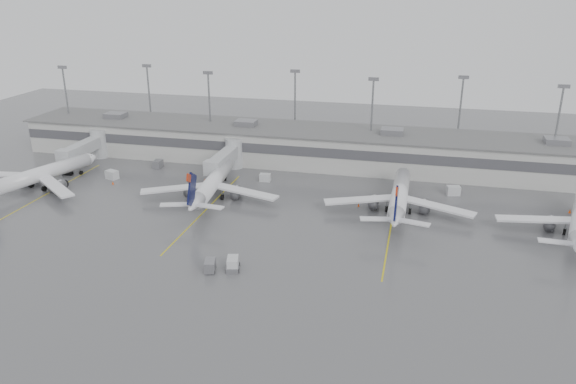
% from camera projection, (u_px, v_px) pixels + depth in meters
% --- Properties ---
extents(ground, '(260.00, 260.00, 0.00)m').
position_uv_depth(ground, '(259.00, 281.00, 81.87)').
color(ground, '#565658').
rests_on(ground, ground).
extents(terminal, '(152.00, 17.00, 9.45)m').
position_uv_depth(terminal, '(327.00, 147.00, 133.14)').
color(terminal, '#B3B3AE').
rests_on(terminal, ground).
extents(light_masts, '(142.40, 8.00, 20.60)m').
position_uv_depth(light_masts, '(332.00, 109.00, 135.62)').
color(light_masts, gray).
rests_on(light_masts, ground).
extents(jet_bridge_left, '(4.00, 17.20, 7.00)m').
position_uv_depth(jet_bridge_left, '(90.00, 147.00, 134.23)').
color(jet_bridge_left, '#A8ABAE').
rests_on(jet_bridge_left, ground).
extents(jet_bridge_right, '(4.00, 17.20, 7.00)m').
position_uv_depth(jet_bridge_right, '(228.00, 157.00, 126.58)').
color(jet_bridge_right, '#A8ABAE').
rests_on(jet_bridge_right, ground).
extents(stand_markings, '(105.25, 40.00, 0.01)m').
position_uv_depth(stand_markings, '(295.00, 218.00, 103.70)').
color(stand_markings, '#D3C10C').
rests_on(stand_markings, ground).
extents(jet_far_left, '(26.50, 30.17, 10.07)m').
position_uv_depth(jet_far_left, '(38.00, 175.00, 117.20)').
color(jet_far_left, white).
rests_on(jet_far_left, ground).
extents(jet_mid_left, '(27.90, 31.41, 10.17)m').
position_uv_depth(jet_mid_left, '(212.00, 184.00, 111.94)').
color(jet_mid_left, white).
rests_on(jet_mid_left, ground).
extents(jet_mid_right, '(28.09, 31.46, 10.18)m').
position_uv_depth(jet_mid_right, '(399.00, 196.00, 105.35)').
color(jet_mid_right, white).
rests_on(jet_mid_right, ground).
extents(baggage_tug, '(2.64, 3.44, 1.97)m').
position_uv_depth(baggage_tug, '(233.00, 265.00, 84.91)').
color(baggage_tug, silver).
rests_on(baggage_tug, ground).
extents(baggage_cart, '(2.18, 3.00, 1.73)m').
position_uv_depth(baggage_cart, '(210.00, 265.00, 84.47)').
color(baggage_cart, slate).
rests_on(baggage_cart, ground).
extents(gse_uld_a, '(3.11, 2.57, 1.89)m').
position_uv_depth(gse_uld_a, '(112.00, 175.00, 123.88)').
color(gse_uld_a, silver).
rests_on(gse_uld_a, ground).
extents(gse_uld_b, '(2.47, 1.76, 1.66)m').
position_uv_depth(gse_uld_b, '(265.00, 178.00, 122.42)').
color(gse_uld_b, silver).
rests_on(gse_uld_b, ground).
extents(gse_uld_c, '(2.90, 2.23, 1.84)m').
position_uv_depth(gse_uld_c, '(453.00, 191.00, 114.58)').
color(gse_uld_c, silver).
rests_on(gse_uld_c, ground).
extents(gse_loader, '(1.98, 2.95, 1.76)m').
position_uv_depth(gse_loader, '(158.00, 164.00, 131.24)').
color(gse_loader, slate).
rests_on(gse_loader, ground).
extents(cone_a, '(0.43, 0.43, 0.68)m').
position_uv_depth(cone_a, '(113.00, 183.00, 120.70)').
color(cone_a, '#EE4605').
rests_on(cone_a, ground).
extents(cone_b, '(0.46, 0.46, 0.73)m').
position_uv_depth(cone_b, '(205.00, 180.00, 122.42)').
color(cone_b, '#EE4605').
rests_on(cone_b, ground).
extents(cone_c, '(0.40, 0.40, 0.64)m').
position_uv_depth(cone_c, '(359.00, 205.00, 108.86)').
color(cone_c, '#EE4605').
rests_on(cone_c, ground).
extents(cone_d, '(0.50, 0.50, 0.80)m').
position_uv_depth(cone_d, '(570.00, 211.00, 105.75)').
color(cone_d, '#EE4605').
rests_on(cone_d, ground).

